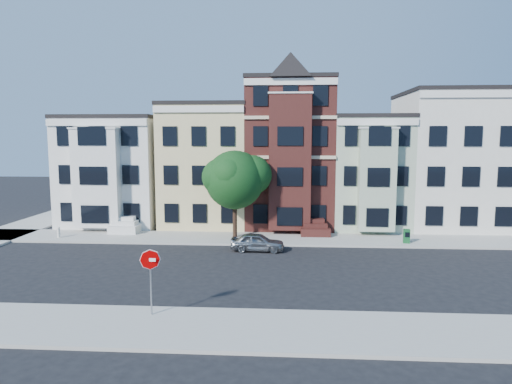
# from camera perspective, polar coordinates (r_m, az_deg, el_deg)

# --- Properties ---
(ground) EXTENTS (120.00, 120.00, 0.00)m
(ground) POSITION_cam_1_polar(r_m,az_deg,el_deg) (25.99, 4.35, -9.95)
(ground) COLOR black
(far_sidewalk) EXTENTS (60.00, 4.00, 0.15)m
(far_sidewalk) POSITION_cam_1_polar(r_m,az_deg,el_deg) (33.71, 4.20, -5.90)
(far_sidewalk) COLOR #9E9B93
(far_sidewalk) RESTS_ON ground
(near_sidewalk) EXTENTS (60.00, 4.00, 0.15)m
(near_sidewalk) POSITION_cam_1_polar(r_m,az_deg,el_deg) (18.44, 4.66, -16.90)
(near_sidewalk) COLOR #9E9B93
(near_sidewalk) RESTS_ON ground
(house_white) EXTENTS (8.00, 9.00, 9.00)m
(house_white) POSITION_cam_1_polar(r_m,az_deg,el_deg) (42.13, -16.71, 2.46)
(house_white) COLOR silver
(house_white) RESTS_ON ground
(house_yellow) EXTENTS (7.00, 9.00, 10.00)m
(house_yellow) POSITION_cam_1_polar(r_m,az_deg,el_deg) (40.02, -5.91, 3.22)
(house_yellow) COLOR beige
(house_yellow) RESTS_ON ground
(house_brown) EXTENTS (7.00, 9.00, 12.00)m
(house_brown) POSITION_cam_1_polar(r_m,az_deg,el_deg) (39.42, 4.19, 4.64)
(house_brown) COLOR #3A1713
(house_brown) RESTS_ON ground
(house_green) EXTENTS (6.00, 9.00, 9.00)m
(house_green) POSITION_cam_1_polar(r_m,az_deg,el_deg) (40.09, 13.51, 2.35)
(house_green) COLOR #A5B699
(house_green) RESTS_ON ground
(house_cream) EXTENTS (8.00, 9.00, 11.00)m
(house_cream) POSITION_cam_1_polar(r_m,az_deg,el_deg) (41.80, 23.06, 3.55)
(house_cream) COLOR silver
(house_cream) RESTS_ON ground
(street_tree) EXTENTS (7.98, 7.98, 7.93)m
(street_tree) POSITION_cam_1_polar(r_m,az_deg,el_deg) (33.49, -2.68, 1.03)
(street_tree) COLOR #154617
(street_tree) RESTS_ON far_sidewalk
(parked_car) EXTENTS (3.60, 1.57, 1.21)m
(parked_car) POSITION_cam_1_polar(r_m,az_deg,el_deg) (30.38, 0.17, -6.28)
(parked_car) COLOR #929499
(parked_car) RESTS_ON ground
(newspaper_box) EXTENTS (0.49, 0.45, 0.97)m
(newspaper_box) POSITION_cam_1_polar(r_m,az_deg,el_deg) (33.71, 18.30, -5.26)
(newspaper_box) COLOR #155627
(newspaper_box) RESTS_ON far_sidewalk
(fire_hydrant) EXTENTS (0.25, 0.25, 0.65)m
(fire_hydrant) POSITION_cam_1_polar(r_m,az_deg,el_deg) (36.75, -23.44, -4.76)
(fire_hydrant) COLOR silver
(fire_hydrant) RESTS_ON far_sidewalk
(stop_sign) EXTENTS (0.87, 0.19, 3.14)m
(stop_sign) POSITION_cam_1_polar(r_m,az_deg,el_deg) (19.65, -13.03, -10.43)
(stop_sign) COLOR #AA0000
(stop_sign) RESTS_ON near_sidewalk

